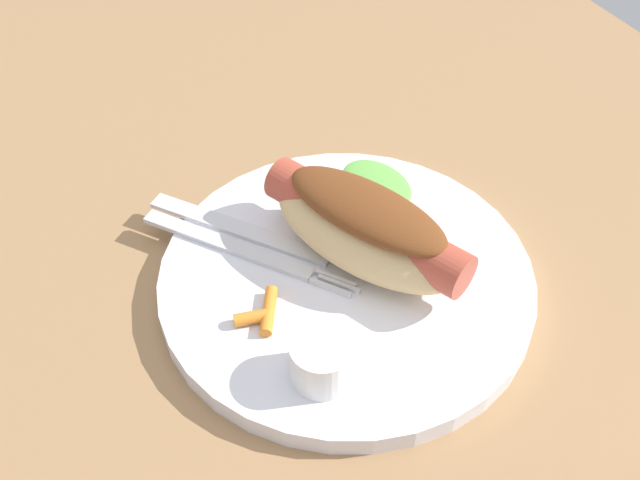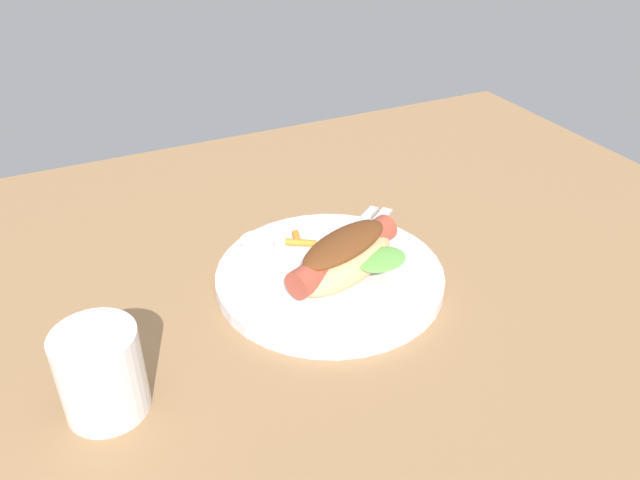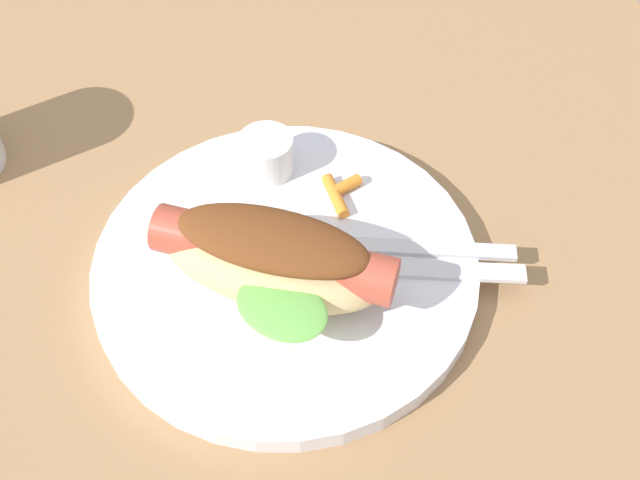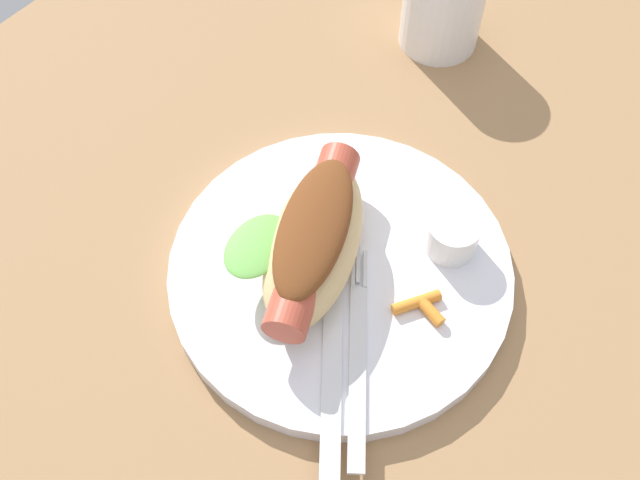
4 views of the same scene
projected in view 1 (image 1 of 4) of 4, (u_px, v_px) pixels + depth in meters
The scene contains 7 objects.
ground_plane at pixel (338, 309), 55.96cm from camera, with size 120.00×90.00×1.80cm, color #9E754C.
plate at pixel (346, 281), 55.60cm from camera, with size 26.63×26.63×1.60cm, color white.
hot_dog at pixel (366, 226), 54.11cm from camera, with size 16.30×11.96×5.67cm.
sauce_ramekin at pixel (322, 361), 47.95cm from camera, with size 4.06×4.06×3.05cm, color white.
fork at pixel (242, 250), 56.33cm from camera, with size 14.47×11.00×0.40cm.
knife at pixel (239, 229), 57.86cm from camera, with size 14.83×1.40×0.36cm, color silver.
carrot_garnish at pixel (264, 317), 51.72cm from camera, with size 3.68×3.88×0.90cm.
Camera 1 is at (30.67, -17.88, 42.66)cm, focal length 43.74 mm.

